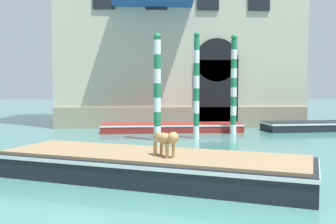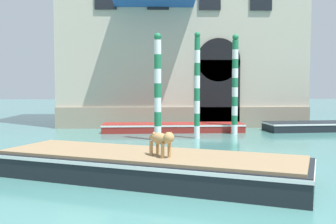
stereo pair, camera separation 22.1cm
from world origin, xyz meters
name	(u,v)px [view 2 (the right image)]	position (x,y,z in m)	size (l,w,h in m)	color
boat_foreground	(148,165)	(0.22, 5.50, 0.33)	(7.60, 4.94, 0.62)	black
dog_on_deck	(162,139)	(0.54, 5.03, 1.00)	(0.57, 0.78, 0.59)	tan
boat_moored_near_palazzo	(173,127)	(1.26, 14.88, 0.22)	(6.67, 1.62, 0.40)	maroon
boat_moored_far	(328,126)	(8.79, 15.14, 0.23)	(6.23, 2.17, 0.43)	black
mooring_pole_0	(197,85)	(2.13, 12.55, 2.20)	(0.24, 0.24, 4.37)	white
mooring_pole_1	(158,86)	(0.51, 12.05, 2.15)	(0.29, 0.29, 4.25)	white
mooring_pole_2	(235,84)	(3.99, 13.97, 2.26)	(0.28, 0.28, 4.47)	white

